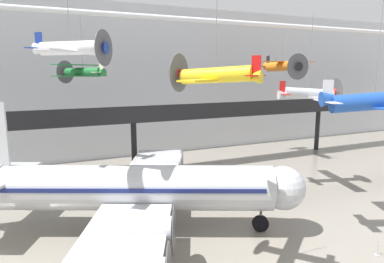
{
  "coord_description": "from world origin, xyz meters",
  "views": [
    {
      "loc": [
        -10.58,
        -12.0,
        12.6
      ],
      "look_at": [
        -0.52,
        10.41,
        8.27
      ],
      "focal_mm": 32.0,
      "sensor_mm": 36.0,
      "label": 1
    }
  ],
  "objects": [
    {
      "name": "suspended_plane_orange_highwing",
      "position": [
        21.41,
        28.02,
        13.37
      ],
      "size": [
        9.77,
        7.95,
        6.99
      ],
      "rotation": [
        0.0,
        0.0,
        4.66
      ],
      "color": "orange"
    },
    {
      "name": "suspended_plane_white_twin",
      "position": [
        -8.32,
        13.4,
        14.14
      ],
      "size": [
        5.66,
        6.04,
        5.54
      ],
      "rotation": [
        0.0,
        0.0,
        5.62
      ],
      "color": "silver"
    },
    {
      "name": "hangar_back_wall",
      "position": [
        0.0,
        38.81,
        11.05
      ],
      "size": [
        140.0,
        3.0,
        22.1
      ],
      "color": "silver",
      "rests_on": "ground"
    },
    {
      "name": "suspended_plane_blue_trainer",
      "position": [
        11.87,
        5.4,
        10.4
      ],
      "size": [
        8.17,
        9.42,
        9.88
      ],
      "rotation": [
        0.0,
        0.0,
        5.89
      ],
      "color": "#1E4CAD"
    },
    {
      "name": "suspended_plane_silver_racer",
      "position": [
        15.75,
        16.28,
        10.23
      ],
      "size": [
        6.9,
        8.24,
        9.37
      ],
      "rotation": [
        0.0,
        0.0,
        6.02
      ],
      "color": "silver"
    },
    {
      "name": "airliner_silver_main",
      "position": [
        -4.61,
        13.37,
        3.57
      ],
      "size": [
        26.39,
        31.02,
        10.31
      ],
      "rotation": [
        0.0,
        0.0,
        -0.43
      ],
      "color": "silver",
      "rests_on": "ground"
    },
    {
      "name": "stanchion_barrier",
      "position": [
        10.13,
        2.7,
        0.33
      ],
      "size": [
        0.36,
        0.36,
        1.08
      ],
      "color": "#B2B5BA",
      "rests_on": "ground"
    },
    {
      "name": "ceiling_truss_beam",
      "position": [
        0.0,
        27.29,
        18.77
      ],
      "size": [
        120.0,
        0.6,
        0.6
      ],
      "color": "silver"
    },
    {
      "name": "suspended_plane_green_biplane",
      "position": [
        -6.03,
        26.81,
        12.55
      ],
      "size": [
        6.18,
        5.87,
        7.18
      ],
      "rotation": [
        0.0,
        0.0,
        2.25
      ],
      "color": "#1E6B33"
    },
    {
      "name": "suspended_plane_yellow_lowwing",
      "position": [
        -1.36,
        5.27,
        12.36
      ],
      "size": [
        5.59,
        5.31,
        7.07
      ],
      "rotation": [
        0.0,
        0.0,
        2.25
      ],
      "color": "yellow"
    },
    {
      "name": "mezzanine_walkway",
      "position": [
        0.0,
        28.39,
        6.99
      ],
      "size": [
        110.0,
        3.2,
        8.6
      ],
      "color": "black",
      "rests_on": "ground"
    }
  ]
}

